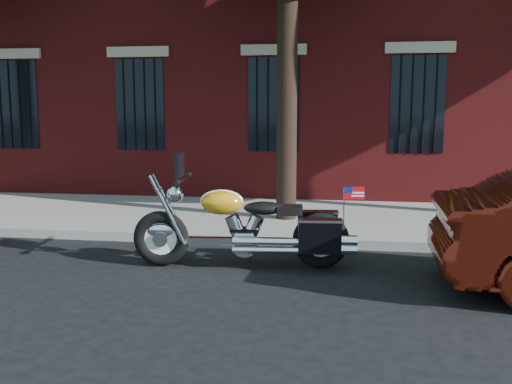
# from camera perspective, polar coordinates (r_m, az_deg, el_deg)

# --- Properties ---
(ground) EXTENTS (120.00, 120.00, 0.00)m
(ground) POSITION_cam_1_polar(r_m,az_deg,el_deg) (7.69, -2.93, -7.70)
(ground) COLOR black
(ground) RESTS_ON ground
(curb) EXTENTS (40.00, 0.16, 0.15)m
(curb) POSITION_cam_1_polar(r_m,az_deg,el_deg) (8.98, -1.15, -4.83)
(curb) COLOR gray
(curb) RESTS_ON ground
(sidewalk) EXTENTS (40.00, 3.60, 0.15)m
(sidewalk) POSITION_cam_1_polar(r_m,az_deg,el_deg) (10.79, 0.56, -2.57)
(sidewalk) COLOR gray
(sidewalk) RESTS_ON ground
(motorcycle) EXTENTS (3.07, 1.03, 1.53)m
(motorcycle) POSITION_cam_1_polar(r_m,az_deg,el_deg) (7.62, -0.43, -3.80)
(motorcycle) COLOR black
(motorcycle) RESTS_ON ground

